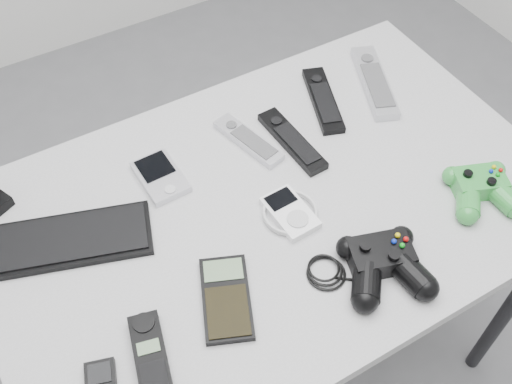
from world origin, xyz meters
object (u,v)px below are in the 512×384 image
remote_silver_a (248,140)px  remote_black_a (292,140)px  desk (273,221)px  controller_black (384,262)px  remote_silver_b (374,81)px  cordless_handset (151,360)px  mp3_player (290,212)px  controller_green (482,187)px  remote_black_b (323,99)px  calculator (226,298)px  pda_keyboard (74,239)px  pda (160,176)px

remote_silver_a → remote_black_a: same height
desk → controller_black: controller_black is taller
remote_silver_b → cordless_handset: 0.79m
mp3_player → controller_black: (0.08, -0.18, 0.02)m
desk → mp3_player: (0.01, -0.04, 0.07)m
remote_silver_a → cordless_handset: bearing=-151.6°
remote_black_a → cordless_handset: (-0.45, -0.29, 0.00)m
controller_green → remote_black_b: bearing=128.9°
remote_silver_a → controller_green: size_ratio=1.17×
desk → cordless_handset: 0.39m
remote_black_a → mp3_player: size_ratio=1.73×
remote_silver_b → calculator: 0.63m
remote_silver_b → controller_black: controller_black is taller
remote_black_a → remote_black_b: size_ratio=0.96×
desk → controller_green: bearing=-27.6°
calculator → pda_keyboard: bearing=149.5°
cordless_handset → pda: bearing=77.1°
remote_black_a → remote_black_b: (0.13, 0.07, -0.00)m
desk → calculator: 0.24m
pda_keyboard → remote_silver_b: bearing=23.7°
desk → remote_silver_a: bearing=77.9°
pda_keyboard → controller_green: 0.77m
remote_silver_b → cordless_handset: cordless_handset is taller
mp3_player → remote_black_a: bearing=54.1°
cordless_handset → controller_black: (0.42, -0.04, 0.01)m
pda → remote_silver_b: size_ratio=0.51×
remote_silver_a → remote_black_b: 0.20m
pda_keyboard → controller_green: size_ratio=1.91×
cordless_handset → controller_green: controller_green is taller
remote_black_a → remote_silver_a: bearing=146.5°
mp3_player → controller_black: bearing=-69.8°
calculator → remote_black_a: bearing=63.8°
pda → mp3_player: (0.17, -0.20, 0.00)m
remote_silver_a → remote_silver_b: remote_silver_b is taller
remote_silver_b → controller_green: 0.36m
remote_black_a → controller_black: 0.34m
remote_black_b → remote_silver_b: (0.13, -0.01, 0.00)m
pda → remote_silver_a: bearing=-1.9°
remote_black_b → calculator: 0.53m
remote_black_b → calculator: bearing=-122.2°
controller_black → remote_black_b: bearing=87.3°
desk → remote_black_b: 0.31m
pda → cordless_handset: 0.38m
remote_black_a → controller_black: controller_black is taller
pda_keyboard → mp3_player: mp3_player is taller
remote_silver_a → mp3_player: mp3_player is taller
remote_black_b → controller_black: controller_black is taller
remote_silver_b → pda: bearing=-156.1°
calculator → mp3_player: bearing=50.3°
pda → controller_black: 0.46m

